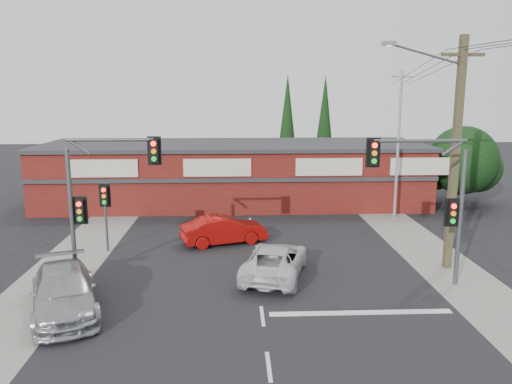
{
  "coord_description": "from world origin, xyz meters",
  "views": [
    {
      "loc": [
        -0.92,
        -17.8,
        7.64
      ],
      "look_at": [
        -0.02,
        3.0,
        3.51
      ],
      "focal_mm": 35.0,
      "sensor_mm": 36.0,
      "label": 1
    }
  ],
  "objects_px": {
    "white_suv": "(275,260)",
    "shop_building": "(234,173)",
    "utility_pole": "(453,147)",
    "red_sedan": "(224,230)",
    "silver_suv": "(64,292)"
  },
  "relations": [
    {
      "from": "white_suv",
      "to": "shop_building",
      "type": "xyz_separation_m",
      "value": [
        -1.75,
        14.71,
        1.44
      ]
    },
    {
      "from": "white_suv",
      "to": "utility_pole",
      "type": "height_order",
      "value": "utility_pole"
    },
    {
      "from": "red_sedan",
      "to": "utility_pole",
      "type": "distance_m",
      "value": 11.66
    },
    {
      "from": "white_suv",
      "to": "shop_building",
      "type": "distance_m",
      "value": 14.88
    },
    {
      "from": "white_suv",
      "to": "red_sedan",
      "type": "height_order",
      "value": "red_sedan"
    },
    {
      "from": "red_sedan",
      "to": "shop_building",
      "type": "xyz_separation_m",
      "value": [
        0.51,
        9.91,
        1.41
      ]
    },
    {
      "from": "white_suv",
      "to": "silver_suv",
      "type": "xyz_separation_m",
      "value": [
        -7.75,
        -3.23,
        0.07
      ]
    },
    {
      "from": "white_suv",
      "to": "silver_suv",
      "type": "relative_size",
      "value": 0.95
    },
    {
      "from": "red_sedan",
      "to": "utility_pole",
      "type": "xyz_separation_m",
      "value": [
        9.86,
        -4.09,
        4.67
      ]
    },
    {
      "from": "white_suv",
      "to": "red_sedan",
      "type": "xyz_separation_m",
      "value": [
        -2.26,
        4.8,
        0.03
      ]
    },
    {
      "from": "shop_building",
      "to": "white_suv",
      "type": "bearing_deg",
      "value": -83.21
    },
    {
      "from": "silver_suv",
      "to": "utility_pole",
      "type": "relative_size",
      "value": 0.53
    },
    {
      "from": "silver_suv",
      "to": "shop_building",
      "type": "bearing_deg",
      "value": 51.39
    },
    {
      "from": "silver_suv",
      "to": "red_sedan",
      "type": "xyz_separation_m",
      "value": [
        5.49,
        8.03,
        -0.04
      ]
    },
    {
      "from": "red_sedan",
      "to": "utility_pole",
      "type": "bearing_deg",
      "value": -130.51
    }
  ]
}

